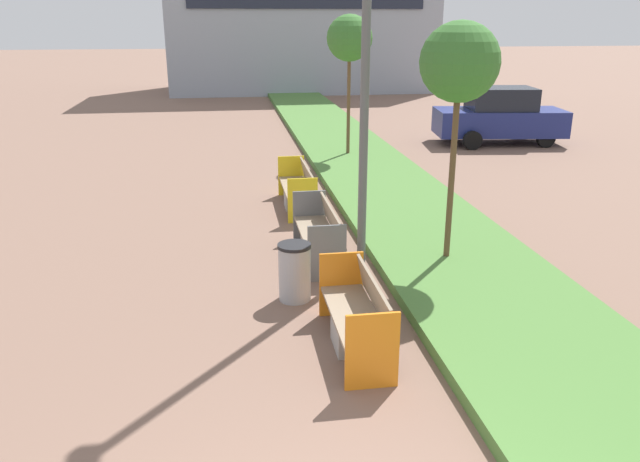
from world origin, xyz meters
The scene contains 9 objects.
planter_grass_strip centered at (3.20, 12.00, 0.09)m, with size 2.80×120.00×0.18m.
building_backdrop centered at (4.00, 34.53, 4.63)m, with size 14.84×6.60×9.25m.
bench_orange_frame centered at (0.94, 3.93, 0.36)m, with size 0.65×1.94×0.94m.
bench_grey_frame centered at (0.94, 7.14, 0.37)m, with size 0.65×2.12×0.94m.
bench_yellow_frame centered at (0.94, 10.26, 0.37)m, with size 0.65×2.21×0.94m.
litter_bin centered at (0.31, 5.49, 0.44)m, with size 0.50×0.50×0.88m.
sapling_tree_near centered at (3.02, 6.45, 3.34)m, with size 1.25×1.25×4.00m.
sapling_tree_far centered at (3.02, 15.12, 3.46)m, with size 1.31×1.31×4.14m.
parked_car_distant centered at (8.51, 16.77, 0.91)m, with size 4.39×2.29×1.86m.
Camera 1 is at (-0.61, -3.02, 4.00)m, focal length 35.00 mm.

